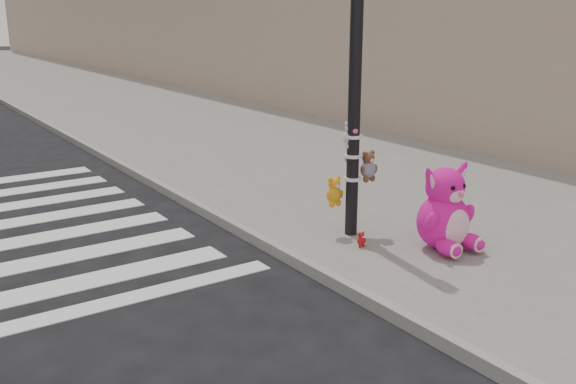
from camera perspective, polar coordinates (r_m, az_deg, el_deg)
ground at (r=5.85m, az=-3.25°, el=-14.62°), size 120.00×120.00×0.00m
sidewalk_near at (r=16.48m, az=-6.17°, el=5.50°), size 7.00×80.00×0.14m
curb_edge at (r=15.21m, az=-17.74°, el=3.99°), size 0.12×80.00×0.15m
signal_pole at (r=8.14m, az=5.90°, el=7.34°), size 0.69×0.48×4.00m
pink_bunny at (r=8.04m, az=13.82°, el=-1.92°), size 0.77×0.81×1.09m
red_teddy at (r=8.02m, az=6.52°, el=-4.20°), size 0.14×0.09×0.20m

